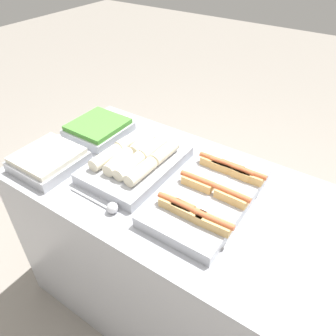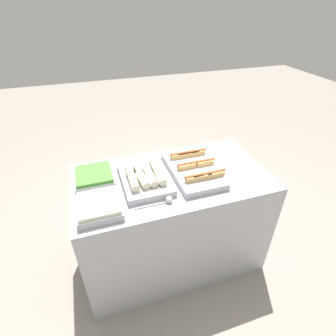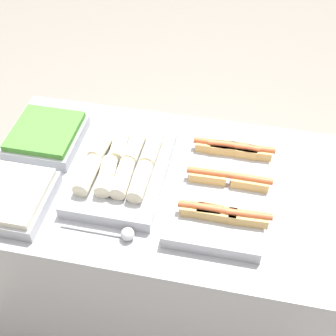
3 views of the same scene
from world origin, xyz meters
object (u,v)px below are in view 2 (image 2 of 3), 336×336
(tray_hotdogs, at_px, (193,168))
(tray_side_back, at_px, (94,177))
(tray_side_front, at_px, (99,206))
(tray_wraps, at_px, (145,177))
(serving_spoon_near, at_px, (166,201))

(tray_hotdogs, distance_m, tray_side_back, 0.71)
(tray_hotdogs, distance_m, tray_side_front, 0.73)
(tray_wraps, height_order, tray_side_front, tray_wraps)
(tray_hotdogs, relative_size, tray_side_back, 2.00)
(tray_hotdogs, height_order, tray_side_front, tray_hotdogs)
(tray_hotdogs, xyz_separation_m, serving_spoon_near, (-0.30, -0.27, -0.02))
(tray_side_front, bearing_deg, tray_side_back, 90.00)
(tray_wraps, relative_size, tray_side_back, 1.67)
(tray_side_front, xyz_separation_m, serving_spoon_near, (0.40, -0.06, -0.02))
(serving_spoon_near, bearing_deg, tray_wraps, 104.83)
(tray_wraps, height_order, tray_side_back, tray_wraps)
(tray_wraps, height_order, serving_spoon_near, tray_wraps)
(tray_side_front, distance_m, tray_side_back, 0.32)
(tray_wraps, bearing_deg, tray_hotdogs, 0.43)
(tray_side_back, distance_m, serving_spoon_near, 0.55)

